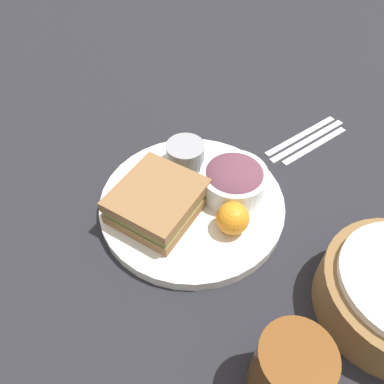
{
  "coord_description": "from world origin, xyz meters",
  "views": [
    {
      "loc": [
        0.28,
        0.26,
        0.49
      ],
      "look_at": [
        0.0,
        0.0,
        0.04
      ],
      "focal_mm": 35.0,
      "sensor_mm": 36.0,
      "label": 1
    }
  ],
  "objects_px": {
    "dressing_cup": "(185,154)",
    "spoon": "(315,145)",
    "salad_bowl": "(234,179)",
    "sandwich": "(157,201)",
    "plate": "(192,204)",
    "drink_glass": "(289,370)",
    "fork": "(301,135)",
    "knife": "(308,140)"
  },
  "relations": [
    {
      "from": "plate",
      "to": "salad_bowl",
      "type": "xyz_separation_m",
      "value": [
        -0.06,
        0.03,
        0.04
      ]
    },
    {
      "from": "salad_bowl",
      "to": "drink_glass",
      "type": "relative_size",
      "value": 1.05
    },
    {
      "from": "sandwich",
      "to": "fork",
      "type": "distance_m",
      "value": 0.34
    },
    {
      "from": "dressing_cup",
      "to": "fork",
      "type": "xyz_separation_m",
      "value": [
        -0.22,
        0.1,
        -0.04
      ]
    },
    {
      "from": "dressing_cup",
      "to": "knife",
      "type": "height_order",
      "value": "dressing_cup"
    },
    {
      "from": "fork",
      "to": "sandwich",
      "type": "bearing_deg",
      "value": -179.4
    },
    {
      "from": "plate",
      "to": "fork",
      "type": "height_order",
      "value": "plate"
    },
    {
      "from": "knife",
      "to": "spoon",
      "type": "xyz_separation_m",
      "value": [
        0.0,
        0.02,
        0.0
      ]
    },
    {
      "from": "plate",
      "to": "spoon",
      "type": "distance_m",
      "value": 0.28
    },
    {
      "from": "dressing_cup",
      "to": "spoon",
      "type": "xyz_separation_m",
      "value": [
        -0.22,
        0.14,
        -0.04
      ]
    },
    {
      "from": "dressing_cup",
      "to": "salad_bowl",
      "type": "bearing_deg",
      "value": 93.57
    },
    {
      "from": "sandwich",
      "to": "spoon",
      "type": "distance_m",
      "value": 0.34
    },
    {
      "from": "sandwich",
      "to": "salad_bowl",
      "type": "xyz_separation_m",
      "value": [
        -0.11,
        0.06,
        0.0
      ]
    },
    {
      "from": "dressing_cup",
      "to": "plate",
      "type": "bearing_deg",
      "value": 50.31
    },
    {
      "from": "fork",
      "to": "spoon",
      "type": "distance_m",
      "value": 0.04
    },
    {
      "from": "plate",
      "to": "sandwich",
      "type": "distance_m",
      "value": 0.07
    },
    {
      "from": "sandwich",
      "to": "dressing_cup",
      "type": "distance_m",
      "value": 0.11
    },
    {
      "from": "knife",
      "to": "sandwich",
      "type": "bearing_deg",
      "value": 177.53
    },
    {
      "from": "sandwich",
      "to": "dressing_cup",
      "type": "height_order",
      "value": "sandwich"
    },
    {
      "from": "plate",
      "to": "spoon",
      "type": "xyz_separation_m",
      "value": [
        -0.27,
        0.07,
        -0.01
      ]
    },
    {
      "from": "salad_bowl",
      "to": "fork",
      "type": "xyz_separation_m",
      "value": [
        -0.22,
        0.0,
        -0.04
      ]
    },
    {
      "from": "salad_bowl",
      "to": "dressing_cup",
      "type": "relative_size",
      "value": 1.63
    },
    {
      "from": "knife",
      "to": "spoon",
      "type": "distance_m",
      "value": 0.02
    },
    {
      "from": "fork",
      "to": "spoon",
      "type": "height_order",
      "value": "same"
    },
    {
      "from": "salad_bowl",
      "to": "knife",
      "type": "relative_size",
      "value": 0.56
    },
    {
      "from": "salad_bowl",
      "to": "dressing_cup",
      "type": "distance_m",
      "value": 0.1
    },
    {
      "from": "sandwich",
      "to": "drink_glass",
      "type": "distance_m",
      "value": 0.29
    },
    {
      "from": "knife",
      "to": "spoon",
      "type": "relative_size",
      "value": 1.17
    },
    {
      "from": "fork",
      "to": "knife",
      "type": "xyz_separation_m",
      "value": [
        0.0,
        0.02,
        0.0
      ]
    },
    {
      "from": "sandwich",
      "to": "plate",
      "type": "bearing_deg",
      "value": 154.28
    },
    {
      "from": "fork",
      "to": "drink_glass",
      "type": "bearing_deg",
      "value": -139.92
    },
    {
      "from": "plate",
      "to": "spoon",
      "type": "bearing_deg",
      "value": 165.19
    },
    {
      "from": "plate",
      "to": "spoon",
      "type": "relative_size",
      "value": 1.79
    },
    {
      "from": "knife",
      "to": "dressing_cup",
      "type": "bearing_deg",
      "value": 162.47
    },
    {
      "from": "knife",
      "to": "drink_glass",
      "type": "bearing_deg",
      "value": -141.68
    },
    {
      "from": "plate",
      "to": "knife",
      "type": "relative_size",
      "value": 1.53
    },
    {
      "from": "salad_bowl",
      "to": "drink_glass",
      "type": "distance_m",
      "value": 0.29
    },
    {
      "from": "sandwich",
      "to": "fork",
      "type": "relative_size",
      "value": 0.8
    },
    {
      "from": "sandwich",
      "to": "drink_glass",
      "type": "bearing_deg",
      "value": 75.55
    },
    {
      "from": "plate",
      "to": "drink_glass",
      "type": "distance_m",
      "value": 0.29
    },
    {
      "from": "drink_glass",
      "to": "knife",
      "type": "distance_m",
      "value": 0.45
    },
    {
      "from": "plate",
      "to": "dressing_cup",
      "type": "xyz_separation_m",
      "value": [
        -0.05,
        -0.07,
        0.03
      ]
    }
  ]
}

